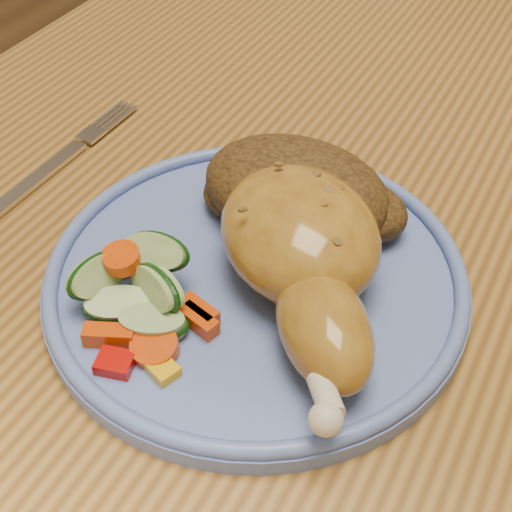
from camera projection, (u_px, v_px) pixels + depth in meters
name	position (u px, v px, depth m)	size (l,w,h in m)	color
dining_table	(397.00, 349.00, 0.53)	(0.90, 1.40, 0.75)	olive
plate	(256.00, 279.00, 0.46)	(0.27, 0.27, 0.01)	#536AAF
plate_rim	(256.00, 267.00, 0.45)	(0.27, 0.27, 0.01)	#536AAF
chicken_leg	(305.00, 254.00, 0.43)	(0.17, 0.19, 0.06)	#A97623
rice_pilaf	(300.00, 193.00, 0.48)	(0.14, 0.10, 0.06)	#4D3213
vegetable_pile	(138.00, 294.00, 0.42)	(0.10, 0.10, 0.05)	#A50A05
fork	(55.00, 164.00, 0.56)	(0.02, 0.16, 0.00)	silver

